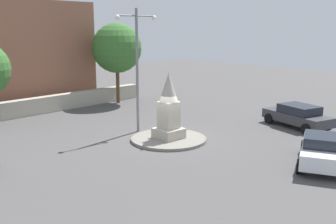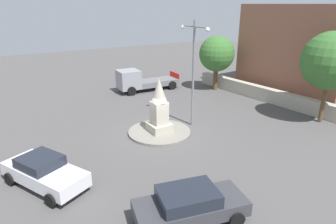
# 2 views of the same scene
# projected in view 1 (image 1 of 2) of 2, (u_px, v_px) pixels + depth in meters

# --- Properties ---
(ground_plane) EXTENTS (80.00, 80.00, 0.00)m
(ground_plane) POSITION_uv_depth(u_px,v_px,m) (169.00, 140.00, 21.81)
(ground_plane) COLOR #4F4C4C
(traffic_island) EXTENTS (4.13, 4.13, 0.16)m
(traffic_island) POSITION_uv_depth(u_px,v_px,m) (169.00, 139.00, 21.79)
(traffic_island) COLOR gray
(traffic_island) RESTS_ON ground
(monument) EXTENTS (1.37, 1.37, 3.59)m
(monument) POSITION_uv_depth(u_px,v_px,m) (169.00, 108.00, 21.42)
(monument) COLOR #B2AA99
(monument) RESTS_ON traffic_island
(streetlamp) EXTENTS (2.89, 0.28, 7.15)m
(streetlamp) POSITION_uv_depth(u_px,v_px,m) (137.00, 58.00, 22.80)
(streetlamp) COLOR slate
(streetlamp) RESTS_ON ground
(car_white_parked_left) EXTENTS (4.63, 3.45, 1.45)m
(car_white_parked_left) POSITION_uv_depth(u_px,v_px,m) (322.00, 149.00, 17.75)
(car_white_parked_left) COLOR silver
(car_white_parked_left) RESTS_ON ground
(car_dark_grey_parked_right) EXTENTS (2.78, 4.69, 1.41)m
(car_dark_grey_parked_right) POSITION_uv_depth(u_px,v_px,m) (298.00, 115.00, 24.55)
(car_dark_grey_parked_right) COLOR #38383D
(car_dark_grey_parked_right) RESTS_ON ground
(stone_boundary_wall) EXTENTS (15.99, 2.04, 1.17)m
(stone_boundary_wall) POSITION_uv_depth(u_px,v_px,m) (54.00, 103.00, 29.35)
(stone_boundary_wall) COLOR #B2AA99
(stone_boundary_wall) RESTS_ON ground
(corner_building) EXTENTS (10.57, 7.13, 8.08)m
(corner_building) POSITION_uv_depth(u_px,v_px,m) (20.00, 53.00, 31.71)
(corner_building) COLOR #935B47
(corner_building) RESTS_ON ground
(tree_near_wall) EXTENTS (3.98, 3.98, 6.44)m
(tree_near_wall) POSITION_uv_depth(u_px,v_px,m) (117.00, 48.00, 31.67)
(tree_near_wall) COLOR brown
(tree_near_wall) RESTS_ON ground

